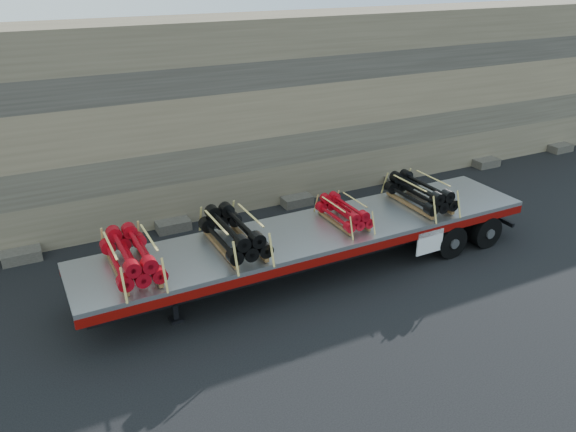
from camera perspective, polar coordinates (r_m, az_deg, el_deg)
name	(u,v)px	position (r m, az deg, el deg)	size (l,w,h in m)	color
ground	(309,270)	(17.68, 2.20, -5.47)	(120.00, 120.00, 0.00)	black
rock_wall	(229,113)	(21.87, -6.01, 10.33)	(44.00, 3.00, 7.00)	#7A6B54
trailer	(315,250)	(17.31, 2.81, -3.46)	(14.43, 2.78, 1.44)	#AEB0B5
bundle_front	(132,257)	(15.07, -15.59, -4.03)	(1.21, 2.41, 0.85)	#AA0914
bundle_midfront	(234,234)	(15.74, -5.50, -1.81)	(1.25, 2.49, 0.88)	black
bundle_midrear	(344,213)	(17.31, 5.69, 0.34)	(0.94, 1.89, 0.67)	#AA0914
bundle_rear	(420,193)	(18.94, 13.27, 2.26)	(1.18, 2.36, 0.84)	black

